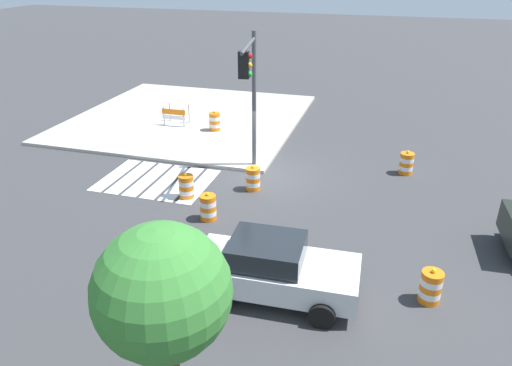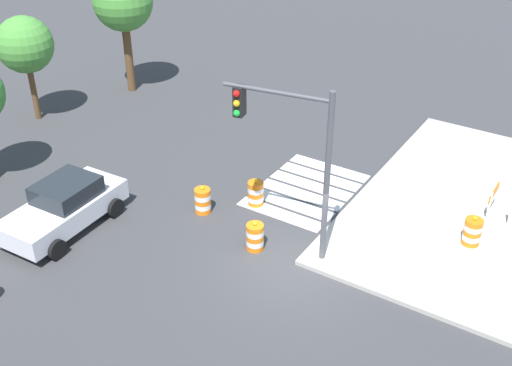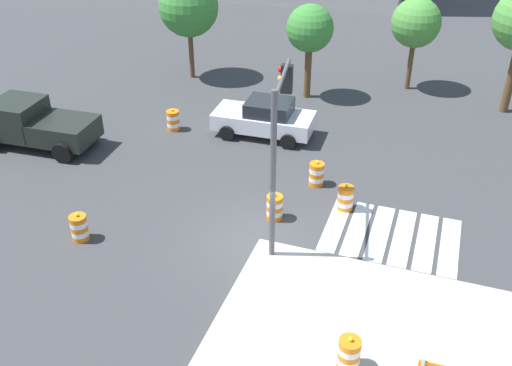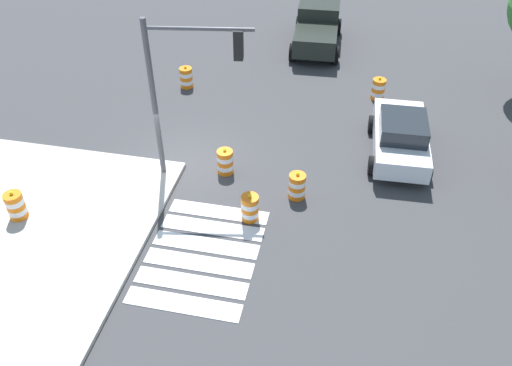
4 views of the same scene
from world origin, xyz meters
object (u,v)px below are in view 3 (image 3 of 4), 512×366
(street_tree_streetside_far, at_px, (189,7))
(traffic_barrel_far_curb, at_px, (345,198))
(traffic_barrel_median_near, at_px, (173,120))
(traffic_barrel_on_sidewalk, at_px, (349,354))
(pickup_truck, at_px, (31,123))
(sports_car, at_px, (265,118))
(traffic_barrel_crosswalk_end, at_px, (275,207))
(street_tree_streetside_near, at_px, (416,23))
(street_tree_streetside_mid, at_px, (310,29))
(traffic_barrel_median_far, at_px, (79,228))
(traffic_barrel_near_corner, at_px, (317,174))
(traffic_light_pole, at_px, (279,130))

(street_tree_streetside_far, bearing_deg, traffic_barrel_far_curb, -43.46)
(traffic_barrel_median_near, height_order, traffic_barrel_on_sidewalk, traffic_barrel_on_sidewalk)
(street_tree_streetside_far, bearing_deg, pickup_truck, -108.53)
(sports_car, relative_size, street_tree_streetside_far, 0.83)
(traffic_barrel_crosswalk_end, bearing_deg, traffic_barrel_on_sidewalk, -56.97)
(street_tree_streetside_near, height_order, street_tree_streetside_far, street_tree_streetside_far)
(pickup_truck, relative_size, street_tree_streetside_mid, 1.15)
(pickup_truck, bearing_deg, traffic_barrel_median_near, 32.81)
(traffic_barrel_far_curb, relative_size, street_tree_streetside_mid, 0.22)
(sports_car, height_order, street_tree_streetside_mid, street_tree_streetside_mid)
(sports_car, bearing_deg, street_tree_streetside_far, 138.08)
(sports_car, relative_size, traffic_barrel_median_near, 4.28)
(traffic_barrel_median_far, distance_m, street_tree_streetside_near, 18.88)
(traffic_barrel_median_near, relative_size, traffic_barrel_median_far, 1.00)
(pickup_truck, relative_size, street_tree_streetside_far, 0.99)
(traffic_barrel_on_sidewalk, relative_size, street_tree_streetside_near, 0.22)
(traffic_barrel_near_corner, relative_size, traffic_barrel_far_curb, 1.00)
(traffic_barrel_median_far, bearing_deg, traffic_light_pole, 20.59)
(traffic_light_pole, xyz_separation_m, street_tree_streetside_mid, (-2.05, 11.57, -0.51))
(traffic_barrel_far_curb, distance_m, street_tree_streetside_near, 12.36)
(traffic_light_pole, bearing_deg, traffic_barrel_crosswalk_end, 110.97)
(traffic_barrel_on_sidewalk, bearing_deg, traffic_barrel_near_corner, 109.20)
(traffic_barrel_median_near, bearing_deg, traffic_barrel_median_far, -85.30)
(traffic_barrel_near_corner, xyz_separation_m, traffic_barrel_median_far, (-6.46, -5.86, 0.00))
(traffic_barrel_far_curb, relative_size, traffic_light_pole, 0.19)
(traffic_barrel_near_corner, relative_size, traffic_barrel_on_sidewalk, 1.00)
(pickup_truck, distance_m, traffic_barrel_median_far, 7.62)
(traffic_barrel_near_corner, relative_size, street_tree_streetside_near, 0.22)
(traffic_barrel_on_sidewalk, xyz_separation_m, street_tree_streetside_mid, (-5.41, 16.34, 2.79))
(traffic_barrel_crosswalk_end, relative_size, street_tree_streetside_mid, 0.22)
(traffic_barrel_far_curb, height_order, street_tree_streetside_near, street_tree_streetside_near)
(sports_car, distance_m, pickup_truck, 9.82)
(pickup_truck, height_order, traffic_barrel_near_corner, pickup_truck)
(traffic_barrel_near_corner, bearing_deg, sports_car, 133.79)
(sports_car, xyz_separation_m, traffic_barrel_on_sidewalk, (6.06, -11.65, -0.21))
(traffic_barrel_on_sidewalk, relative_size, traffic_light_pole, 0.19)
(traffic_barrel_crosswalk_end, xyz_separation_m, traffic_light_pole, (0.37, -0.96, 3.46))
(street_tree_streetside_near, bearing_deg, pickup_truck, -141.10)
(traffic_barrel_near_corner, xyz_separation_m, street_tree_streetside_far, (-8.98, 8.52, 3.29))
(street_tree_streetside_mid, bearing_deg, street_tree_streetside_far, 175.10)
(traffic_barrel_on_sidewalk, xyz_separation_m, traffic_light_pole, (-3.36, 4.77, 3.31))
(traffic_barrel_far_curb, bearing_deg, traffic_barrel_on_sidewalk, -77.68)
(street_tree_streetside_near, bearing_deg, traffic_light_pole, -100.12)
(traffic_barrel_crosswalk_end, xyz_separation_m, traffic_barrel_median_near, (-6.33, 5.08, 0.00))
(traffic_barrel_median_near, relative_size, traffic_barrel_on_sidewalk, 1.00)
(traffic_barrel_median_far, distance_m, traffic_barrel_on_sidewalk, 9.70)
(traffic_barrel_median_near, distance_m, street_tree_streetside_near, 12.74)
(traffic_barrel_median_far, relative_size, traffic_light_pole, 0.19)
(traffic_barrel_crosswalk_end, bearing_deg, street_tree_streetside_far, 126.20)
(street_tree_streetside_near, bearing_deg, traffic_barrel_on_sidewalk, -87.59)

